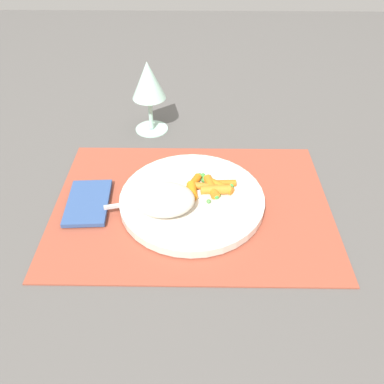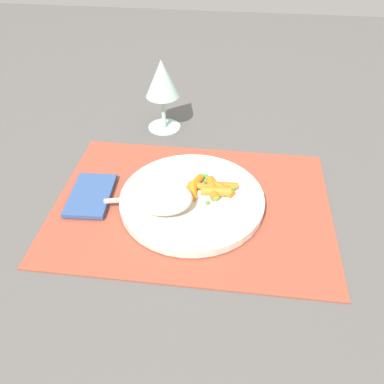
% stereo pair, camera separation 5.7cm
% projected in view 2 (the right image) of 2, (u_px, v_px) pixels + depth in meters
% --- Properties ---
extents(ground_plane, '(2.40, 2.40, 0.00)m').
position_uv_depth(ground_plane, '(192.00, 205.00, 0.71)').
color(ground_plane, '#565451').
extents(placemat, '(0.50, 0.36, 0.01)m').
position_uv_depth(placemat, '(192.00, 204.00, 0.71)').
color(placemat, '#9E4733').
rests_on(placemat, ground_plane).
extents(plate, '(0.26, 0.26, 0.02)m').
position_uv_depth(plate, '(192.00, 200.00, 0.70)').
color(plate, silver).
rests_on(plate, placemat).
extents(rice_mound, '(0.11, 0.08, 0.04)m').
position_uv_depth(rice_mound, '(162.00, 197.00, 0.66)').
color(rice_mound, beige).
rests_on(rice_mound, plate).
extents(carrot_portion, '(0.10, 0.07, 0.02)m').
position_uv_depth(carrot_portion, '(209.00, 188.00, 0.70)').
color(carrot_portion, orange).
rests_on(carrot_portion, plate).
extents(pea_scatter, '(0.08, 0.08, 0.01)m').
position_uv_depth(pea_scatter, '(210.00, 187.00, 0.71)').
color(pea_scatter, green).
rests_on(pea_scatter, plate).
extents(fork, '(0.20, 0.06, 0.01)m').
position_uv_depth(fork, '(173.00, 196.00, 0.69)').
color(fork, silver).
rests_on(fork, plate).
extents(wine_glass, '(0.08, 0.08, 0.16)m').
position_uv_depth(wine_glass, '(162.00, 81.00, 0.84)').
color(wine_glass, '#B2E0CC').
rests_on(wine_glass, ground_plane).
extents(napkin, '(0.08, 0.12, 0.01)m').
position_uv_depth(napkin, '(91.00, 195.00, 0.72)').
color(napkin, '#33518C').
rests_on(napkin, placemat).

